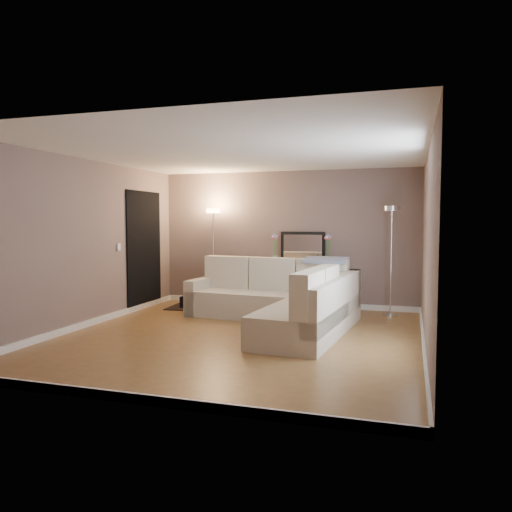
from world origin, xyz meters
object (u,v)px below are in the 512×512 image
(floor_lamp_lit, at_px, (213,237))
(sectional_sofa, at_px, (284,301))
(console_table, at_px, (297,286))
(floor_lamp_unlit, at_px, (392,239))

(floor_lamp_lit, bearing_deg, sectional_sofa, -38.24)
(sectional_sofa, xyz_separation_m, floor_lamp_lit, (-1.78, 1.40, 0.96))
(console_table, relative_size, floor_lamp_lit, 0.64)
(floor_lamp_lit, height_order, floor_lamp_unlit, floor_lamp_unlit)
(console_table, height_order, floor_lamp_lit, floor_lamp_lit)
(console_table, relative_size, floor_lamp_unlit, 0.64)
(console_table, bearing_deg, sectional_sofa, -85.35)
(console_table, distance_m, floor_lamp_unlit, 1.97)
(sectional_sofa, distance_m, floor_lamp_unlit, 2.21)
(floor_lamp_unlit, bearing_deg, console_table, 171.25)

